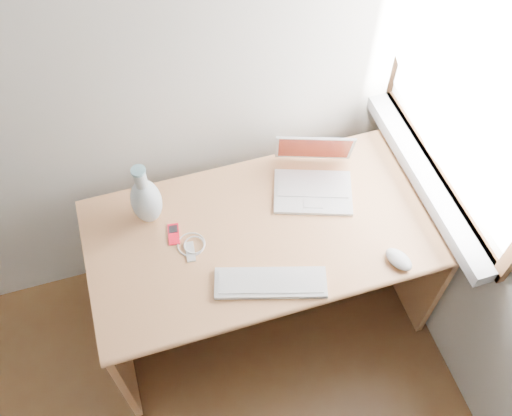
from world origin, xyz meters
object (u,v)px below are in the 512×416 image
object	(u,v)px
laptop	(310,178)
external_keyboard	(271,283)
vase	(146,200)
desk	(260,240)

from	to	relation	value
laptop	external_keyboard	distance (m)	0.48
external_keyboard	vase	xyz separation A→B (m)	(-0.36, 0.41, 0.11)
laptop	external_keyboard	size ratio (longest dim) A/B	0.86
laptop	desk	bearing A→B (deg)	-144.98
desk	vase	world-z (taller)	vase
external_keyboard	vase	size ratio (longest dim) A/B	1.42
desk	external_keyboard	size ratio (longest dim) A/B	3.27
laptop	vase	bearing A→B (deg)	-163.73
external_keyboard	vase	world-z (taller)	vase
external_keyboard	laptop	bearing A→B (deg)	69.24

